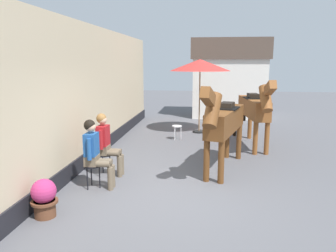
{
  "coord_description": "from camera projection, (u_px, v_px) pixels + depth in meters",
  "views": [
    {
      "loc": [
        0.51,
        -6.19,
        2.49
      ],
      "look_at": [
        -0.4,
        1.2,
        1.05
      ],
      "focal_mm": 35.63,
      "sensor_mm": 36.0,
      "label": 1
    }
  ],
  "objects": [
    {
      "name": "ground_plane",
      "position": [
        190.0,
        151.0,
        9.49
      ],
      "size": [
        40.0,
        40.0,
        0.0
      ],
      "primitive_type": "plane",
      "color": "#56565B"
    },
    {
      "name": "cafe_parasol",
      "position": [
        200.0,
        66.0,
        11.51
      ],
      "size": [
        2.1,
        2.1,
        2.58
      ],
      "color": "black",
      "rests_on": "ground_plane"
    },
    {
      "name": "distant_cottage",
      "position": [
        229.0,
        77.0,
        15.36
      ],
      "size": [
        3.4,
        2.6,
        3.5
      ],
      "color": "silver",
      "rests_on": "ground_plane"
    },
    {
      "name": "pub_facade_wall",
      "position": [
        81.0,
        102.0,
        8.04
      ],
      "size": [
        0.34,
        14.0,
        3.4
      ],
      "color": "#CCB793",
      "rests_on": "ground_plane"
    },
    {
      "name": "seated_visitor_near",
      "position": [
        95.0,
        150.0,
        6.54
      ],
      "size": [
        0.61,
        0.49,
        1.39
      ],
      "color": "black",
      "rests_on": "ground_plane"
    },
    {
      "name": "saddled_horse_near",
      "position": [
        224.0,
        121.0,
        7.55
      ],
      "size": [
        1.07,
        2.92,
        2.06
      ],
      "color": "brown",
      "rests_on": "ground_plane"
    },
    {
      "name": "seated_visitor_far",
      "position": [
        106.0,
        141.0,
        7.31
      ],
      "size": [
        0.61,
        0.49,
        1.39
      ],
      "color": "black",
      "rests_on": "ground_plane"
    },
    {
      "name": "flower_planter_near",
      "position": [
        44.0,
        197.0,
        5.38
      ],
      "size": [
        0.43,
        0.43,
        0.64
      ],
      "color": "brown",
      "rests_on": "ground_plane"
    },
    {
      "name": "spare_stool_white",
      "position": [
        177.0,
        127.0,
        10.77
      ],
      "size": [
        0.32,
        0.32,
        0.46
      ],
      "color": "white",
      "rests_on": "ground_plane"
    },
    {
      "name": "saddled_horse_far",
      "position": [
        254.0,
        108.0,
        9.72
      ],
      "size": [
        0.7,
        2.99,
        2.06
      ],
      "color": "brown",
      "rests_on": "ground_plane"
    }
  ]
}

